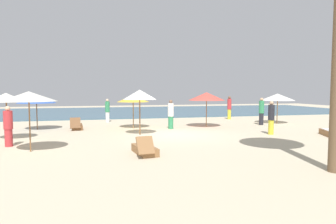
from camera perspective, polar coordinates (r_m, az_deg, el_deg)
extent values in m
plane|color=beige|center=(15.57, 1.61, -4.32)|extent=(60.00, 60.00, 0.00)
cube|color=#3D6075|center=(32.18, -6.53, 0.12)|extent=(48.00, 16.00, 0.06)
cylinder|color=olive|center=(21.97, 20.01, 0.54)|extent=(0.06, 0.06, 2.00)
cone|color=white|center=(21.93, 20.06, 2.68)|extent=(2.30, 2.30, 0.46)
cylinder|color=brown|center=(12.30, -24.76, -1.80)|extent=(0.05, 0.05, 2.20)
cone|color=silver|center=(12.25, -24.90, 2.71)|extent=(2.00, 2.00, 0.37)
cylinder|color=brown|center=(15.48, -5.37, -0.16)|extent=(0.06, 0.06, 2.27)
cone|color=white|center=(15.44, -5.40, 3.31)|extent=(1.71, 1.71, 0.50)
cylinder|color=olive|center=(18.24, -6.61, -0.08)|extent=(0.05, 0.05, 1.91)
cone|color=gold|center=(18.20, -6.63, 2.50)|extent=(1.93, 1.93, 0.36)
cylinder|color=brown|center=(18.99, -23.62, -0.10)|extent=(0.05, 0.05, 2.00)
cone|color=#3359B2|center=(18.96, -23.69, 2.32)|extent=(2.16, 2.16, 0.50)
cylinder|color=brown|center=(18.81, 7.30, 0.36)|extent=(0.05, 0.05, 2.11)
cone|color=#D84C3F|center=(18.77, 7.32, 2.97)|extent=(2.27, 2.27, 0.50)
cylinder|color=brown|center=(15.72, -28.25, -0.84)|extent=(0.06, 0.06, 2.12)
cone|color=silver|center=(15.67, -28.37, 2.45)|extent=(1.74, 1.74, 0.41)
cube|color=brown|center=(18.53, -16.87, -2.69)|extent=(0.72, 1.54, 0.28)
cube|color=brown|center=(17.81, -17.19, -2.00)|extent=(0.60, 0.42, 0.60)
cube|color=olive|center=(17.27, 28.37, -3.51)|extent=(1.14, 1.62, 0.28)
cube|color=white|center=(17.26, 28.39, -3.00)|extent=(0.88, 1.17, 0.03)
cube|color=olive|center=(10.97, -4.43, -7.19)|extent=(0.80, 1.57, 0.28)
cube|color=olive|center=(10.23, -4.33, -6.33)|extent=(0.62, 0.47, 0.59)
cylinder|color=white|center=(22.00, -11.40, -0.95)|extent=(0.29, 0.29, 0.72)
cylinder|color=#338C59|center=(21.94, -11.43, 0.97)|extent=(0.34, 0.34, 0.75)
sphere|color=beige|center=(21.92, -11.44, 2.19)|extent=(0.20, 0.20, 0.20)
cylinder|color=#338C59|center=(17.84, 0.53, -2.02)|extent=(0.42, 0.42, 0.74)
cylinder|color=white|center=(17.78, 0.53, 0.42)|extent=(0.50, 0.50, 0.78)
sphere|color=brown|center=(17.75, 0.53, 1.97)|extent=(0.21, 0.21, 0.21)
cylinder|color=#26262D|center=(20.75, 17.27, -1.29)|extent=(0.39, 0.39, 0.78)
cylinder|color=#338C59|center=(20.69, 17.32, 0.90)|extent=(0.45, 0.45, 0.81)
sphere|color=tan|center=(20.67, 17.35, 2.30)|extent=(0.22, 0.22, 0.22)
cylinder|color=yellow|center=(24.15, 11.53, -0.42)|extent=(0.33, 0.33, 0.79)
cylinder|color=#BF3338|center=(24.10, 11.56, 1.49)|extent=(0.38, 0.38, 0.82)
sphere|color=brown|center=(24.08, 11.58, 2.71)|extent=(0.22, 0.22, 0.22)
cylinder|color=#BF3338|center=(13.90, -27.98, -4.34)|extent=(0.30, 0.30, 0.72)
cylinder|color=#BF3338|center=(13.82, -28.08, -1.34)|extent=(0.35, 0.35, 0.75)
sphere|color=beige|center=(13.78, -28.15, 0.59)|extent=(0.20, 0.20, 0.20)
cylinder|color=yellow|center=(16.47, 18.94, -2.75)|extent=(0.38, 0.38, 0.75)
cylinder|color=#26262D|center=(16.40, 19.01, -0.08)|extent=(0.45, 0.45, 0.79)
sphere|color=tan|center=(16.37, 19.05, 1.63)|extent=(0.21, 0.21, 0.21)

